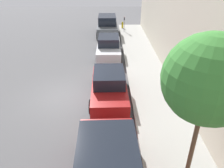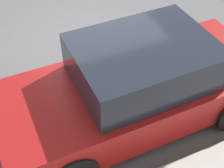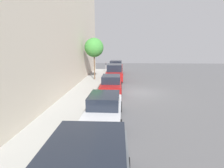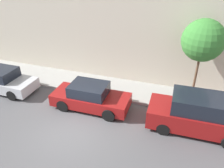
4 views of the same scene
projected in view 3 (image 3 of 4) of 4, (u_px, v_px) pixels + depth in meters
name	position (u px, v px, depth m)	size (l,w,h in m)	color
ground_plane	(137.00, 93.00, 15.71)	(60.00, 60.00, 0.00)	#515154
sidewalk	(84.00, 91.00, 15.95)	(2.59, 32.00, 0.15)	#9E9E99
parked_suv_nearest	(116.00, 67.00, 27.37)	(2.08, 4.85, 1.98)	maroon
parked_suv_second	(114.00, 73.00, 21.40)	(2.09, 4.85, 1.98)	maroon
parked_sedan_third	(111.00, 84.00, 15.75)	(1.92, 4.53, 1.54)	maroon
parked_sedan_fourth	(104.00, 108.00, 9.53)	(1.92, 4.52, 1.54)	#B7BABF
parking_meter_near	(106.00, 66.00, 28.39)	(0.11, 0.15, 1.39)	#ADADB2
street_tree	(94.00, 48.00, 20.67)	(2.26, 2.26, 4.95)	brown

